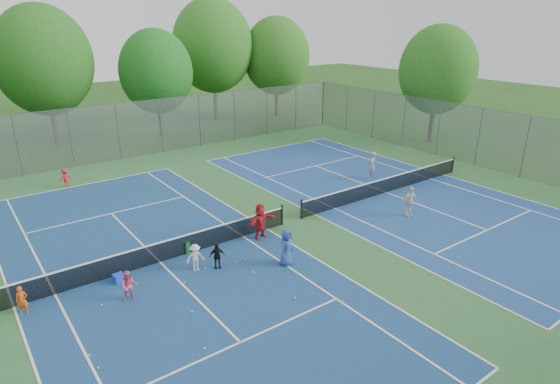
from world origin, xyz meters
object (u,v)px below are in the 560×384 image
Objects in this scene: ball_crate at (119,278)px; instructor at (372,165)px; net_right at (387,185)px; ball_hopper at (187,247)px; net_left at (159,253)px.

instructor is (17.00, 2.78, 0.73)m from ball_crate.
net_right is 7.22× the size of instructor.
net_right is at bearing 35.94° from instructor.
instructor is at bearing 63.77° from net_right.
ball_crate is at bearing -169.04° from ball_hopper.
net_right is 23.43× the size of ball_hopper.
ball_hopper is 14.00m from instructor.
net_right is (14.00, 0.00, 0.00)m from net_left.
net_right is at bearing 1.82° from ball_crate.
instructor is at bearing 8.89° from ball_hopper.
instructor reaches higher than ball_crate.
instructor is at bearing 9.28° from ball_crate.
net_left is 14.00m from net_right.
net_right is 2.57m from instructor.
ball_hopper is (3.18, 0.62, 0.11)m from ball_crate.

